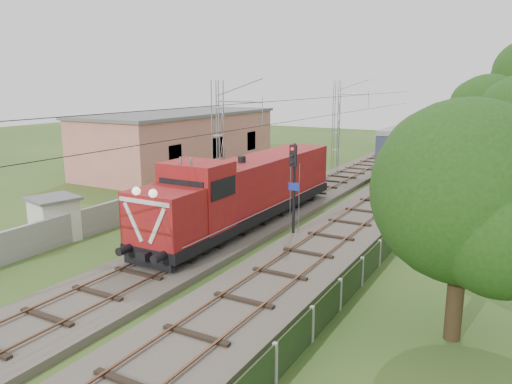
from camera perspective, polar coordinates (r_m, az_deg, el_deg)
The scene contains 13 objects.
ground at distance 20.05m, azimuth -16.24°, elevation -11.26°, with size 140.00×140.00×0.00m, color #284C1C.
track_main at distance 25.01m, azimuth -4.80°, elevation -5.54°, with size 4.20×70.00×0.45m.
track_side at distance 34.60m, azimuth 14.45°, elevation -0.81°, with size 4.20×80.00×0.45m.
catenary at distance 29.83m, azimuth -4.27°, elevation 5.02°, with size 3.31×70.00×8.00m.
boundary_wall at distance 32.48m, azimuth -9.41°, elevation -0.41°, with size 0.25×40.00×1.50m, color #9E9E99.
station_building at distance 46.67m, azimuth -8.51°, elevation 5.86°, with size 8.40×20.40×5.22m.
fence at distance 18.11m, azimuth 9.56°, elevation -11.50°, with size 0.12×32.00×1.20m.
locomotive at distance 27.09m, azimuth -1.11°, elevation 0.29°, with size 2.90×16.57×4.21m.
coach_rake at distance 97.34m, azimuth 24.52°, elevation 8.31°, with size 3.28×122.53×3.79m.
signal_post at distance 25.03m, azimuth 4.31°, elevation 2.03°, with size 0.54×0.42×4.92m.
relay_hut at distance 27.24m, azimuth -22.05°, elevation -2.83°, with size 2.66×2.66×2.26m.
tree_a at distance 15.92m, azimuth 23.00°, elevation -0.22°, with size 5.79×5.52×7.51m.
tree_c at distance 44.29m, azimuth 25.06°, elevation 8.00°, with size 6.59×6.28×8.54m.
Camera 1 is at (13.39, -12.66, 7.91)m, focal length 35.00 mm.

